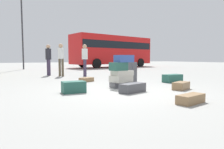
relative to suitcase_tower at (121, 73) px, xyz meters
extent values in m
plane|color=#9E9E99|center=(-0.32, -0.57, -0.46)|extent=(80.00, 80.00, 0.00)
cube|color=#4C4C51|center=(0.01, -0.01, -0.37)|extent=(0.75, 0.60, 0.17)
cube|color=beige|center=(-0.01, 0.01, -0.18)|extent=(0.73, 0.59, 0.21)
cube|color=beige|center=(0.03, 0.00, 0.00)|extent=(0.63, 0.48, 0.16)
cube|color=#26594C|center=(-0.11, -0.01, 0.22)|extent=(0.56, 0.46, 0.26)
cube|color=#334F99|center=(0.09, 0.00, 0.46)|extent=(0.55, 0.41, 0.23)
cube|color=#4C4C51|center=(-0.24, -0.96, -0.33)|extent=(0.83, 0.50, 0.25)
cube|color=#26594C|center=(-1.66, -0.22, -0.30)|extent=(0.63, 0.41, 0.31)
cube|color=olive|center=(1.31, -1.25, -0.34)|extent=(0.69, 0.52, 0.22)
cube|color=#4C4C51|center=(0.70, 0.43, -0.06)|extent=(0.27, 0.33, 0.79)
cube|color=#26594C|center=(2.44, 0.19, -0.30)|extent=(0.77, 0.40, 0.31)
cube|color=olive|center=(-0.39, 2.00, -0.37)|extent=(0.61, 0.50, 0.16)
cube|color=olive|center=(0.02, -2.66, -0.36)|extent=(0.72, 0.39, 0.19)
cylinder|color=#3F334C|center=(0.48, 4.40, -0.02)|extent=(0.12, 0.12, 0.87)
cylinder|color=#3F334C|center=(0.44, 4.19, -0.02)|extent=(0.12, 0.12, 0.87)
cylinder|color=white|center=(0.46, 4.29, 0.69)|extent=(0.30, 0.30, 0.55)
sphere|color=tan|center=(0.46, 4.29, 1.07)|extent=(0.22, 0.22, 0.22)
cylinder|color=#3F334C|center=(-1.08, 5.80, -0.03)|extent=(0.12, 0.12, 0.85)
cylinder|color=#3F334C|center=(-1.05, 5.58, -0.03)|extent=(0.12, 0.12, 0.85)
cylinder|color=#26262D|center=(-1.07, 5.69, 0.69)|extent=(0.30, 0.30, 0.58)
sphere|color=tan|center=(-1.07, 5.69, 1.09)|extent=(0.22, 0.22, 0.22)
cylinder|color=brown|center=(-0.66, 4.97, -0.01)|extent=(0.12, 0.12, 0.90)
cylinder|color=brown|center=(-0.56, 4.77, -0.01)|extent=(0.12, 0.12, 0.90)
cylinder|color=white|center=(-0.61, 4.87, 0.72)|extent=(0.30, 0.30, 0.55)
sphere|color=tan|center=(-0.61, 4.87, 1.11)|extent=(0.22, 0.22, 0.22)
cube|color=red|center=(7.01, 12.99, 1.29)|extent=(9.16, 3.92, 2.80)
cube|color=black|center=(7.01, 12.99, 1.78)|extent=(8.99, 3.91, 0.70)
cylinder|color=black|center=(9.65, 14.69, -0.01)|extent=(0.93, 0.39, 0.90)
cylinder|color=black|center=(10.06, 12.22, -0.01)|extent=(0.93, 0.39, 0.90)
cylinder|color=black|center=(3.96, 13.75, -0.01)|extent=(0.93, 0.39, 0.90)
cylinder|color=black|center=(4.37, 11.28, -0.01)|extent=(0.93, 0.39, 0.90)
cylinder|color=#333338|center=(-1.61, 12.87, 2.60)|extent=(0.12, 0.12, 6.12)
camera|label=1|loc=(-3.40, -5.45, 0.48)|focal=32.43mm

